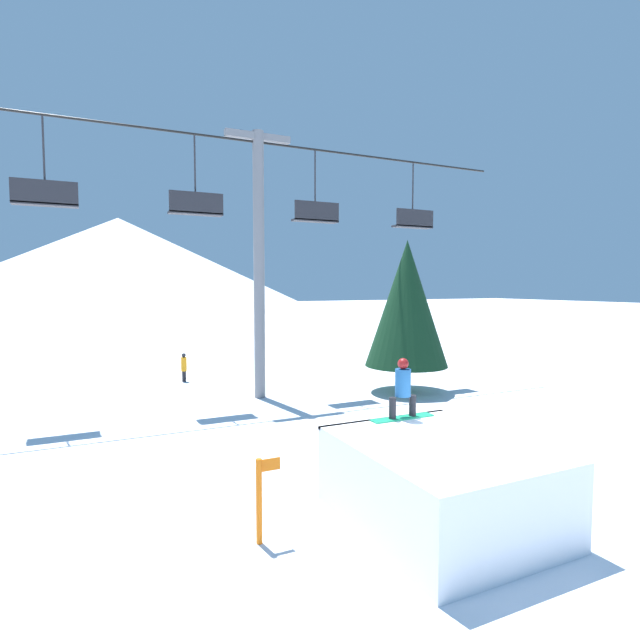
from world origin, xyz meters
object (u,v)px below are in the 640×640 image
snowboarder (403,389)px  trail_marker (260,498)px  pine_tree_near (407,303)px  snow_ramp (440,483)px  distant_skier (184,366)px

snowboarder → trail_marker: bearing=-165.9°
pine_tree_near → trail_marker: size_ratio=4.23×
snow_ramp → pine_tree_near: size_ratio=0.61×
snow_ramp → trail_marker: 3.09m
snowboarder → trail_marker: (-3.30, -0.83, -1.30)m
pine_tree_near → trail_marker: bearing=-136.2°
pine_tree_near → trail_marker: (-8.75, -8.39, -2.68)m
snow_ramp → distant_skier: size_ratio=2.92×
snowboarder → pine_tree_near: size_ratio=0.24×
snow_ramp → pine_tree_near: pine_tree_near is taller
snowboarder → trail_marker: size_ratio=1.00×
pine_tree_near → distant_skier: bearing=141.8°
pine_tree_near → trail_marker: 12.41m
distant_skier → snow_ramp: bearing=-83.8°
snow_ramp → snowboarder: size_ratio=2.58×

